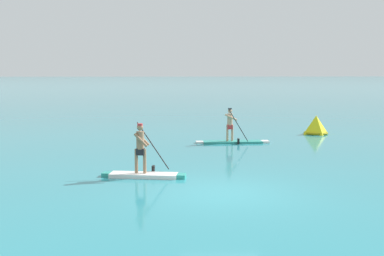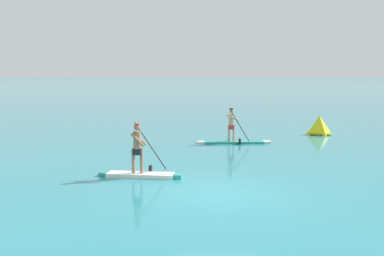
# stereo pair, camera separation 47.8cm
# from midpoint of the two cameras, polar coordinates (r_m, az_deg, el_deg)

# --- Properties ---
(ground) EXTENTS (440.00, 440.00, 0.00)m
(ground) POSITION_cam_midpoint_polar(r_m,az_deg,el_deg) (14.30, 4.14, -7.56)
(ground) COLOR teal
(paddleboarder_mid_center) EXTENTS (2.83, 0.95, 1.81)m
(paddleboarder_mid_center) POSITION_cam_midpoint_polar(r_m,az_deg,el_deg) (16.27, -5.27, -4.41)
(paddleboarder_mid_center) COLOR white
(paddleboarder_mid_center) RESTS_ON ground
(paddleboarder_far_right) EXTENTS (3.59, 0.94, 1.74)m
(paddleboarder_far_right) POSITION_cam_midpoint_polar(r_m,az_deg,el_deg) (23.67, 5.48, -0.96)
(paddleboarder_far_right) COLOR teal
(paddleboarder_far_right) RESTS_ON ground
(race_marker_buoy) EXTENTS (1.32, 1.32, 1.03)m
(race_marker_buoy) POSITION_cam_midpoint_polar(r_m,az_deg,el_deg) (27.63, 15.20, 0.20)
(race_marker_buoy) COLOR yellow
(race_marker_buoy) RESTS_ON ground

